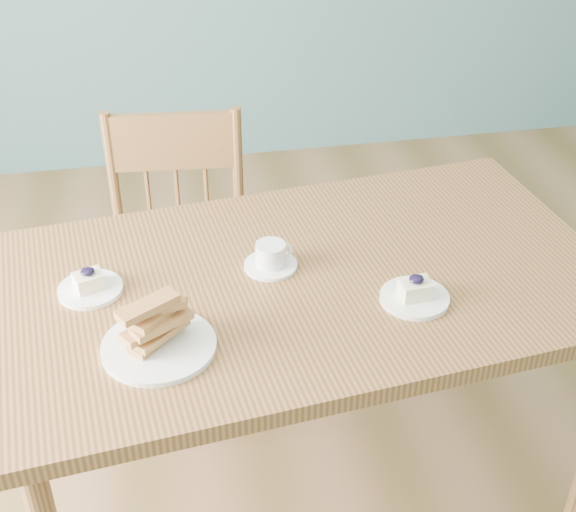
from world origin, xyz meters
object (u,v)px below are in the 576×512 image
Objects in this scene: dining_table at (306,301)px; biscotti_plate at (157,333)px; cheesecake_plate_far at (90,286)px; dining_chair at (181,264)px; coffee_cup at (271,257)px; cheesecake_plate_near at (415,294)px.

biscotti_plate is (-0.37, -0.21, 0.13)m from dining_table.
biscotti_plate is (0.15, -0.24, 0.03)m from cheesecake_plate_far.
dining_chair is (-0.29, 0.57, -0.24)m from dining_table.
coffee_cup is (-0.08, 0.05, 0.11)m from dining_table.
dining_table is 0.15m from coffee_cup.
coffee_cup is at bearing 41.96° from biscotti_plate.
coffee_cup is at bearing 2.73° from cheesecake_plate_far.
biscotti_plate is at bearing -58.24° from cheesecake_plate_far.
dining_table is at bearing -57.25° from dining_chair.
dining_chair is at bearing 66.63° from cheesecake_plate_far.
cheesecake_plate_far is 1.16× the size of coffee_cup.
coffee_cup reaches higher than dining_table.
dining_chair is 7.17× the size of coffee_cup.
dining_chair is at bearing 100.21° from coffee_cup.
dining_table is 6.33× the size of biscotti_plate.
biscotti_plate reaches higher than coffee_cup.
cheesecake_plate_near is 0.65× the size of biscotti_plate.
dining_table is at bearing -45.35° from coffee_cup.
dining_chair is 0.87m from biscotti_plate.
cheesecake_plate_near reaches higher than cheesecake_plate_far.
biscotti_plate reaches higher than dining_table.
dining_chair reaches higher than coffee_cup.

